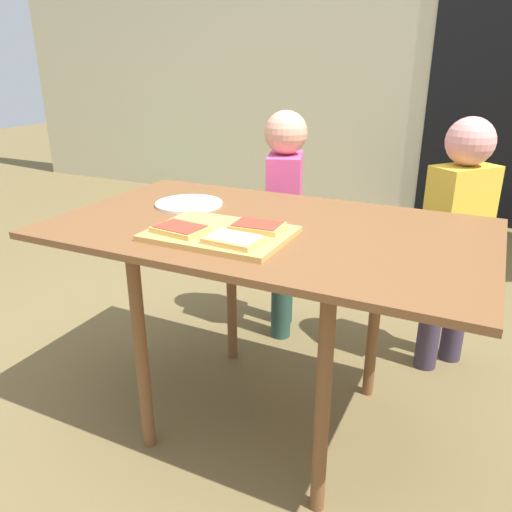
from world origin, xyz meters
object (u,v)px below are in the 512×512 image
(pizza_slice_near_right, at_px, (235,240))
(child_left, at_px, (284,209))
(plate_white_left, at_px, (189,204))
(child_right, at_px, (457,231))
(dining_table, at_px, (268,248))
(pizza_slice_near_left, at_px, (180,229))
(garden_hose_coil, at_px, (149,197))
(cutting_board, at_px, (220,234))
(pizza_slice_far_right, at_px, (257,226))

(pizza_slice_near_right, distance_m, child_left, 0.89)
(plate_white_left, bearing_deg, child_right, 32.54)
(dining_table, distance_m, pizza_slice_near_left, 0.30)
(child_left, xyz_separation_m, garden_hose_coil, (-2.07, 1.70, -0.57))
(cutting_board, height_order, child_right, child_right)
(cutting_board, bearing_deg, plate_white_left, 137.18)
(child_right, xyz_separation_m, garden_hose_coil, (-2.79, 1.68, -0.57))
(pizza_slice_near_right, bearing_deg, cutting_board, 139.87)
(cutting_board, height_order, garden_hose_coil, cutting_board)
(pizza_slice_near_right, distance_m, child_right, 1.02)
(dining_table, bearing_deg, plate_white_left, 165.10)
(pizza_slice_far_right, height_order, plate_white_left, pizza_slice_far_right)
(cutting_board, height_order, pizza_slice_near_left, pizza_slice_near_left)
(pizza_slice_near_left, bearing_deg, garden_hose_coil, 129.55)
(cutting_board, distance_m, child_left, 0.80)
(dining_table, relative_size, cutting_board, 3.35)
(child_right, bearing_deg, cutting_board, -126.74)
(child_right, bearing_deg, garden_hose_coil, 148.89)
(dining_table, distance_m, pizza_slice_far_right, 0.14)
(pizza_slice_near_right, xyz_separation_m, plate_white_left, (-0.35, 0.32, -0.02))
(child_left, relative_size, child_right, 1.00)
(garden_hose_coil, bearing_deg, pizza_slice_far_right, -46.62)
(pizza_slice_far_right, bearing_deg, cutting_board, -146.08)
(garden_hose_coil, bearing_deg, pizza_slice_near_left, -50.45)
(cutting_board, relative_size, plate_white_left, 1.69)
(pizza_slice_near_left, xyz_separation_m, plate_white_left, (-0.17, 0.31, -0.02))
(pizza_slice_near_right, height_order, garden_hose_coil, pizza_slice_near_right)
(child_left, bearing_deg, plate_white_left, -105.52)
(child_right, bearing_deg, dining_table, -128.54)
(plate_white_left, bearing_deg, pizza_slice_far_right, -27.53)
(dining_table, height_order, plate_white_left, plate_white_left)
(pizza_slice_far_right, height_order, garden_hose_coil, pizza_slice_far_right)
(child_left, bearing_deg, pizza_slice_near_left, -88.55)
(cutting_board, distance_m, pizza_slice_near_left, 0.12)
(plate_white_left, relative_size, garden_hose_coil, 0.56)
(pizza_slice_near_left, distance_m, plate_white_left, 0.35)
(cutting_board, distance_m, pizza_slice_near_right, 0.11)
(pizza_slice_far_right, bearing_deg, pizza_slice_near_right, -91.82)
(plate_white_left, bearing_deg, pizza_slice_near_left, -61.23)
(cutting_board, xyz_separation_m, pizza_slice_near_left, (-0.10, -0.06, 0.02))
(dining_table, distance_m, child_left, 0.66)
(pizza_slice_near_right, relative_size, garden_hose_coil, 0.37)
(cutting_board, height_order, pizza_slice_near_right, pizza_slice_near_right)
(pizza_slice_near_left, xyz_separation_m, child_left, (-0.02, 0.83, -0.16))
(garden_hose_coil, bearing_deg, child_left, -39.39)
(dining_table, xyz_separation_m, pizza_slice_near_right, (0.00, -0.23, 0.10))
(pizza_slice_near_right, height_order, child_right, child_right)
(child_right, bearing_deg, plate_white_left, -147.46)
(pizza_slice_near_left, height_order, child_right, child_right)
(cutting_board, relative_size, pizza_slice_far_right, 2.60)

